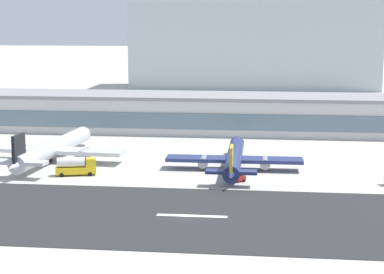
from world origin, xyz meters
name	(u,v)px	position (x,y,z in m)	size (l,w,h in m)	color
ground_plane	(188,218)	(0.00, 0.00, 0.00)	(1400.00, 1400.00, 0.00)	#B2AFA8
runway_strip	(189,216)	(0.00, 0.82, 0.04)	(800.00, 36.36, 0.08)	#262628
runway_centreline_dash_4	(192,216)	(0.52, 0.82, 0.09)	(12.00, 1.20, 0.01)	white
terminal_building	(175,113)	(-14.23, 86.76, 5.51)	(186.33, 20.58, 11.02)	#B7BABC
distant_hotel_block	(254,45)	(5.70, 216.55, 20.40)	(116.57, 29.79, 40.80)	#A8B2BC
airliner_black_tail_gate_0	(51,150)	(-36.91, 40.10, 2.97)	(34.91, 44.67, 9.33)	silver
airliner_gold_tail_gate_1	(234,159)	(5.77, 36.22, 2.61)	(30.09, 39.20, 8.18)	navy
service_baggage_tug_0	(237,177)	(6.98, 25.85, 1.05)	(3.52, 3.20, 2.20)	#B2231E
service_fuel_truck_1	(76,166)	(-27.34, 27.77, 2.03)	(8.88, 4.68, 3.95)	gold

